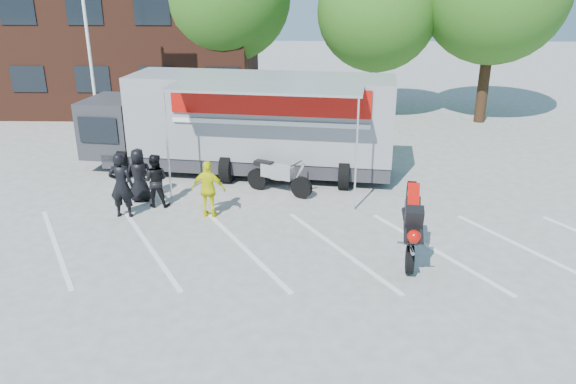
{
  "coord_description": "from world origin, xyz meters",
  "views": [
    {
      "loc": [
        1.64,
        -11.67,
        6.4
      ],
      "look_at": [
        1.3,
        1.59,
        1.3
      ],
      "focal_mm": 35.0,
      "sensor_mm": 36.0,
      "label": 1
    }
  ],
  "objects_px": {
    "spectator_leather_c": "(155,180)",
    "spectator_leather_a": "(139,175)",
    "stunt_bike_rider": "(407,260)",
    "spectator_leather_b": "(121,185)",
    "tree_mid": "(377,11)",
    "spectator_hivis": "(209,189)",
    "parked_motorcycle": "(279,193)",
    "transporter_truck": "(249,173)",
    "flagpole": "(92,15)"
  },
  "relations": [
    {
      "from": "spectator_leather_a",
      "to": "spectator_leather_b",
      "type": "height_order",
      "value": "spectator_leather_b"
    },
    {
      "from": "spectator_leather_a",
      "to": "spectator_leather_b",
      "type": "relative_size",
      "value": 0.87
    },
    {
      "from": "parked_motorcycle",
      "to": "spectator_leather_c",
      "type": "bearing_deg",
      "value": 134.85
    },
    {
      "from": "transporter_truck",
      "to": "parked_motorcycle",
      "type": "xyz_separation_m",
      "value": [
        1.15,
        -1.95,
        0.0
      ]
    },
    {
      "from": "transporter_truck",
      "to": "spectator_hivis",
      "type": "bearing_deg",
      "value": -93.37
    },
    {
      "from": "spectator_hivis",
      "to": "tree_mid",
      "type": "bearing_deg",
      "value": -106.77
    },
    {
      "from": "spectator_leather_b",
      "to": "spectator_hivis",
      "type": "relative_size",
      "value": 1.14
    },
    {
      "from": "spectator_leather_c",
      "to": "spectator_hivis",
      "type": "bearing_deg",
      "value": 156.0
    },
    {
      "from": "tree_mid",
      "to": "spectator_leather_a",
      "type": "relative_size",
      "value": 4.66
    },
    {
      "from": "tree_mid",
      "to": "spectator_leather_b",
      "type": "relative_size",
      "value": 4.07
    },
    {
      "from": "transporter_truck",
      "to": "stunt_bike_rider",
      "type": "height_order",
      "value": "transporter_truck"
    },
    {
      "from": "flagpole",
      "to": "parked_motorcycle",
      "type": "distance_m",
      "value": 10.18
    },
    {
      "from": "transporter_truck",
      "to": "stunt_bike_rider",
      "type": "distance_m",
      "value": 7.71
    },
    {
      "from": "spectator_leather_c",
      "to": "spectator_hivis",
      "type": "distance_m",
      "value": 1.87
    },
    {
      "from": "spectator_leather_b",
      "to": "spectator_hivis",
      "type": "bearing_deg",
      "value": -176.43
    },
    {
      "from": "flagpole",
      "to": "parked_motorcycle",
      "type": "bearing_deg",
      "value": -35.69
    },
    {
      "from": "flagpole",
      "to": "transporter_truck",
      "type": "relative_size",
      "value": 0.75
    },
    {
      "from": "transporter_truck",
      "to": "flagpole",
      "type": "bearing_deg",
      "value": 159.76
    },
    {
      "from": "spectator_leather_b",
      "to": "spectator_hivis",
      "type": "xyz_separation_m",
      "value": [
        2.45,
        0.04,
        -0.11
      ]
    },
    {
      "from": "spectator_leather_c",
      "to": "spectator_leather_a",
      "type": "bearing_deg",
      "value": -33.89
    },
    {
      "from": "stunt_bike_rider",
      "to": "spectator_leather_b",
      "type": "relative_size",
      "value": 1.16
    },
    {
      "from": "tree_mid",
      "to": "spectator_hivis",
      "type": "relative_size",
      "value": 4.62
    },
    {
      "from": "transporter_truck",
      "to": "spectator_leather_c",
      "type": "relative_size",
      "value": 6.62
    },
    {
      "from": "stunt_bike_rider",
      "to": "spectator_leather_a",
      "type": "relative_size",
      "value": 1.32
    },
    {
      "from": "spectator_leather_c",
      "to": "spectator_hivis",
      "type": "relative_size",
      "value": 0.97
    },
    {
      "from": "tree_mid",
      "to": "transporter_truck",
      "type": "xyz_separation_m",
      "value": [
        -5.21,
        -8.2,
        -4.94
      ]
    },
    {
      "from": "parked_motorcycle",
      "to": "spectator_hivis",
      "type": "bearing_deg",
      "value": 162.33
    },
    {
      "from": "spectator_leather_c",
      "to": "tree_mid",
      "type": "bearing_deg",
      "value": -124.11
    },
    {
      "from": "parked_motorcycle",
      "to": "spectator_leather_a",
      "type": "distance_m",
      "value": 4.32
    },
    {
      "from": "spectator_leather_a",
      "to": "flagpole",
      "type": "bearing_deg",
      "value": -76.35
    },
    {
      "from": "stunt_bike_rider",
      "to": "spectator_hivis",
      "type": "xyz_separation_m",
      "value": [
        -5.17,
        2.48,
        0.83
      ]
    },
    {
      "from": "tree_mid",
      "to": "stunt_bike_rider",
      "type": "bearing_deg",
      "value": -93.14
    },
    {
      "from": "transporter_truck",
      "to": "spectator_hivis",
      "type": "distance_m",
      "value": 3.99
    },
    {
      "from": "flagpole",
      "to": "transporter_truck",
      "type": "bearing_deg",
      "value": -27.96
    },
    {
      "from": "tree_mid",
      "to": "parked_motorcycle",
      "type": "relative_size",
      "value": 3.31
    },
    {
      "from": "transporter_truck",
      "to": "spectator_hivis",
      "type": "height_order",
      "value": "transporter_truck"
    },
    {
      "from": "spectator_hivis",
      "to": "spectator_leather_a",
      "type": "bearing_deg",
      "value": -17.21
    },
    {
      "from": "transporter_truck",
      "to": "spectator_leather_a",
      "type": "height_order",
      "value": "transporter_truck"
    },
    {
      "from": "spectator_leather_b",
      "to": "tree_mid",
      "type": "bearing_deg",
      "value": -122.13
    },
    {
      "from": "spectator_leather_b",
      "to": "transporter_truck",
      "type": "bearing_deg",
      "value": -126.84
    },
    {
      "from": "parked_motorcycle",
      "to": "stunt_bike_rider",
      "type": "xyz_separation_m",
      "value": [
        3.27,
        -4.36,
        0.0
      ]
    },
    {
      "from": "tree_mid",
      "to": "spectator_leather_c",
      "type": "xyz_separation_m",
      "value": [
        -7.67,
        -11.27,
        -4.14
      ]
    },
    {
      "from": "spectator_leather_c",
      "to": "transporter_truck",
      "type": "bearing_deg",
      "value": -128.51
    },
    {
      "from": "spectator_leather_b",
      "to": "spectator_leather_a",
      "type": "bearing_deg",
      "value": -95.19
    },
    {
      "from": "spectator_leather_b",
      "to": "spectator_leather_c",
      "type": "distance_m",
      "value": 1.1
    },
    {
      "from": "parked_motorcycle",
      "to": "stunt_bike_rider",
      "type": "distance_m",
      "value": 5.45
    },
    {
      "from": "stunt_bike_rider",
      "to": "transporter_truck",
      "type": "bearing_deg",
      "value": 131.84
    },
    {
      "from": "tree_mid",
      "to": "spectator_leather_b",
      "type": "xyz_separation_m",
      "value": [
        -8.41,
        -12.07,
        -4.0
      ]
    },
    {
      "from": "parked_motorcycle",
      "to": "spectator_hivis",
      "type": "distance_m",
      "value": 2.8
    },
    {
      "from": "tree_mid",
      "to": "stunt_bike_rider",
      "type": "relative_size",
      "value": 3.51
    }
  ]
}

